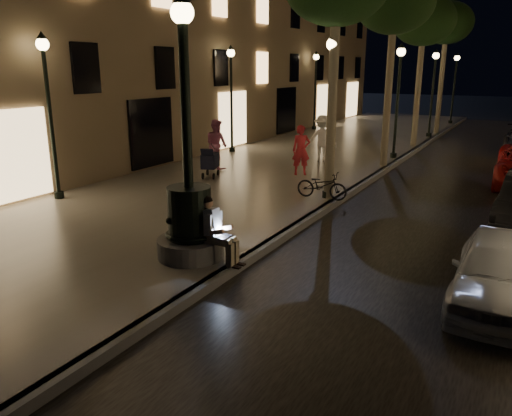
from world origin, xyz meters
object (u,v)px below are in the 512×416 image
Objects in this scene: lamp_curb_c at (434,82)px; seated_man_laptop at (215,228)px; pedestrian_pink at (217,144)px; pedestrian_red at (301,150)px; bicycle at (322,185)px; lamp_curb_d at (455,79)px; pedestrian_white at (322,139)px; lamp_left_a at (48,96)px; tree_far at (447,24)px; tree_second at (395,3)px; lamp_curb_a at (331,96)px; car_front at (500,271)px; lamp_left_b at (231,85)px; fountain_lamppost at (190,210)px; tree_third at (424,21)px; lamp_left_c at (315,80)px; stroller at (210,161)px; lamp_curb_b at (399,87)px.

seated_man_laptop is at bearing -90.23° from lamp_curb_c.
pedestrian_red is at bearing -149.85° from pedestrian_pink.
lamp_curb_d is at bearing -1.58° from bicycle.
pedestrian_white is (3.00, 3.40, 0.01)m from pedestrian_pink.
bicycle is at bearing 28.55° from lamp_left_a.
tree_far is 23.36m from lamp_left_a.
pedestrian_red is at bearing -123.72° from tree_second.
lamp_curb_a is 7.48m from car_front.
seated_man_laptop is 0.18× the size of tree_far.
tree_second is 1.54× the size of lamp_left_b.
lamp_left_b reaches higher than pedestrian_pink.
lamp_curb_a is at bearing 178.63° from pedestrian_pink.
fountain_lamppost reaches higher than car_front.
tree_third is at bearing -133.73° from pedestrian_white.
lamp_left_c is 11.65m from pedestrian_white.
seated_man_laptop reaches higher than car_front.
lamp_curb_a is 6.38m from pedestrian_white.
pedestrian_pink is at bearing 120.02° from fountain_lamppost.
seated_man_laptop is at bearing -168.13° from car_front.
fountain_lamppost is 0.72× the size of tree_third.
tree_far is 18.83m from stroller.
tree_third is at bearing 90.00° from lamp_curb_a.
lamp_curb_a is at bearing 135.52° from car_front.
tree_far is at bearing -89.24° from lamp_curb_d.
lamp_left_a reaches higher than pedestrian_red.
lamp_left_c is at bearing 150.60° from tree_third.
bicycle is (-0.10, -0.19, -2.62)m from lamp_curb_a.
fountain_lamppost is at bearing -92.23° from tree_third.
tree_second reaches higher than lamp_curb_c.
pedestrian_white is (-2.40, -10.46, -2.07)m from lamp_curb_c.
pedestrian_red is at bearing 132.70° from car_front.
seated_man_laptop is at bearing -90.36° from lamp_curb_b.
lamp_curb_b reaches higher than seated_man_laptop.
tree_second is 1.54× the size of lamp_curb_c.
stroller is at bearing -66.00° from lamp_left_b.
tree_third is 3.96× the size of pedestrian_red.
seated_man_laptop is 0.28× the size of lamp_left_c.
pedestrian_red is (-2.19, -3.28, -5.23)m from tree_second.
pedestrian_white reaches higher than car_front.
lamp_left_a is 10.83m from pedestrian_white.
tree_far is 14.34m from lamp_left_b.
fountain_lamppost reaches higher than lamp_curb_a.
lamp_curb_a is 3.07× the size of bicycle.
car_front is at bearing -80.31° from pedestrian_red.
car_front is 1.91× the size of pedestrian_pink.
bicycle is at bearing -90.35° from lamp_curb_c.
tree_second is at bearing -3.19° from bicycle.
lamp_curb_c and lamp_left_c have the same top height.
pedestrian_pink is at bearing -118.71° from tree_third.
lamp_left_a is (-7.01, 2.00, 2.32)m from seated_man_laptop.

